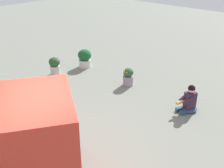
{
  "coord_description": "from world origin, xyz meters",
  "views": [
    {
      "loc": [
        4.39,
        -2.42,
        4.33
      ],
      "look_at": [
        -0.64,
        3.05,
        0.74
      ],
      "focal_mm": 43.77,
      "sensor_mm": 36.0,
      "label": 1
    }
  ],
  "objects_px": {
    "person_customer": "(189,101)",
    "planter_flowering_side": "(128,77)",
    "planter_flowering_near": "(55,65)",
    "planter_flowering_far": "(85,58)"
  },
  "relations": [
    {
      "from": "person_customer",
      "to": "planter_flowering_far",
      "type": "distance_m",
      "value": 4.94
    },
    {
      "from": "person_customer",
      "to": "planter_flowering_side",
      "type": "xyz_separation_m",
      "value": [
        -2.49,
        0.16,
        -0.0
      ]
    },
    {
      "from": "planter_flowering_near",
      "to": "planter_flowering_far",
      "type": "height_order",
      "value": "planter_flowering_far"
    },
    {
      "from": "planter_flowering_far",
      "to": "planter_flowering_side",
      "type": "xyz_separation_m",
      "value": [
        2.45,
        -0.13,
        -0.06
      ]
    },
    {
      "from": "person_customer",
      "to": "planter_flowering_near",
      "type": "xyz_separation_m",
      "value": [
        -5.21,
        -1.02,
        0.05
      ]
    },
    {
      "from": "person_customer",
      "to": "planter_flowering_near",
      "type": "relative_size",
      "value": 1.23
    },
    {
      "from": "planter_flowering_side",
      "to": "planter_flowering_near",
      "type": "bearing_deg",
      "value": -156.44
    },
    {
      "from": "planter_flowering_near",
      "to": "planter_flowering_far",
      "type": "relative_size",
      "value": 0.93
    },
    {
      "from": "planter_flowering_far",
      "to": "planter_flowering_side",
      "type": "distance_m",
      "value": 2.45
    },
    {
      "from": "person_customer",
      "to": "planter_flowering_side",
      "type": "relative_size",
      "value": 1.32
    }
  ]
}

